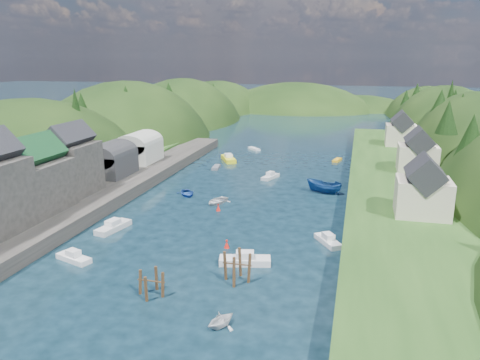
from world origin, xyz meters
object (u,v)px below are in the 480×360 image
(piling_cluster_far, at_px, (237,269))
(channel_buoy_far, at_px, (218,208))
(channel_buoy_near, at_px, (227,244))
(piling_cluster_near, at_px, (151,286))

(piling_cluster_far, bearing_deg, channel_buoy_far, 111.78)
(piling_cluster_far, distance_m, channel_buoy_far, 23.76)
(channel_buoy_near, distance_m, channel_buoy_far, 14.70)
(piling_cluster_far, relative_size, channel_buoy_far, 3.51)
(piling_cluster_near, xyz_separation_m, piling_cluster_far, (7.56, 5.15, 0.30))
(piling_cluster_near, xyz_separation_m, channel_buoy_near, (4.03, 13.48, -0.58))
(piling_cluster_near, distance_m, channel_buoy_far, 27.23)
(channel_buoy_near, bearing_deg, piling_cluster_far, -67.03)
(piling_cluster_near, bearing_deg, piling_cluster_far, 34.25)
(piling_cluster_near, height_order, channel_buoy_near, piling_cluster_near)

